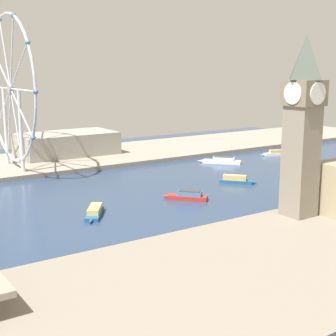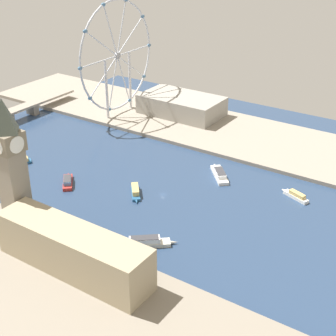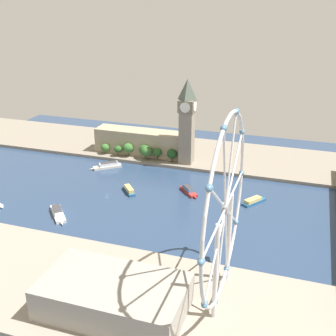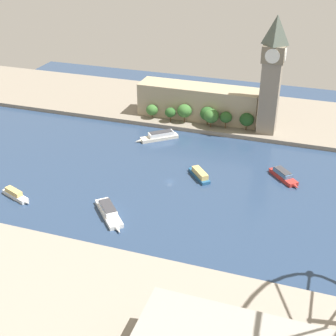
% 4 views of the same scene
% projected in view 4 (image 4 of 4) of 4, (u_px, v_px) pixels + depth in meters
% --- Properties ---
extents(ground_plane, '(405.36, 405.36, 0.00)m').
position_uv_depth(ground_plane, '(170.00, 181.00, 285.95)').
color(ground_plane, navy).
extents(riverbank_left, '(90.00, 520.00, 3.00)m').
position_uv_depth(riverbank_left, '(216.00, 110.00, 383.15)').
color(riverbank_left, gray).
rests_on(riverbank_left, ground_plane).
extents(riverbank_right, '(90.00, 520.00, 3.00)m').
position_uv_depth(riverbank_right, '(75.00, 320.00, 187.33)').
color(riverbank_right, gray).
rests_on(riverbank_right, ground_plane).
extents(clock_tower, '(15.73, 15.73, 81.81)m').
position_uv_depth(clock_tower, '(272.00, 74.00, 322.87)').
color(clock_tower, gray).
rests_on(clock_tower, riverbank_left).
extents(parliament_block, '(22.00, 91.20, 24.52)m').
position_uv_depth(parliament_block, '(198.00, 102.00, 361.23)').
color(parliament_block, tan).
rests_on(parliament_block, riverbank_left).
extents(tree_row_embankment, '(14.17, 81.99, 14.08)m').
position_uv_depth(tree_row_embankment, '(203.00, 114.00, 349.42)').
color(tree_row_embankment, '#513823').
rests_on(tree_row_embankment, riverbank_left).
extents(tour_boat_0, '(28.12, 25.79, 5.37)m').
position_uv_depth(tour_boat_0, '(109.00, 212.00, 253.32)').
color(tour_boat_0, white).
rests_on(tour_boat_0, ground_plane).
extents(tour_boat_2, '(11.24, 22.28, 4.86)m').
position_uv_depth(tour_boat_2, '(16.00, 195.00, 268.83)').
color(tour_boat_2, white).
rests_on(tour_boat_2, ground_plane).
extents(tour_boat_3, '(20.32, 18.27, 5.08)m').
position_uv_depth(tour_boat_3, '(199.00, 174.00, 289.27)').
color(tour_boat_3, '#235684').
rests_on(tour_boat_3, ground_plane).
extents(tour_boat_4, '(23.54, 27.24, 5.70)m').
position_uv_depth(tour_boat_4, '(159.00, 136.00, 337.20)').
color(tour_boat_4, beige).
rests_on(tour_boat_4, ground_plane).
extents(tour_boat_5, '(21.80, 20.36, 5.22)m').
position_uv_depth(tour_boat_5, '(284.00, 176.00, 287.89)').
color(tour_boat_5, '#B22D28').
rests_on(tour_boat_5, ground_plane).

